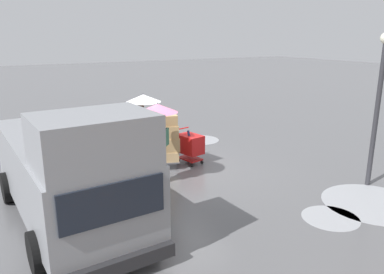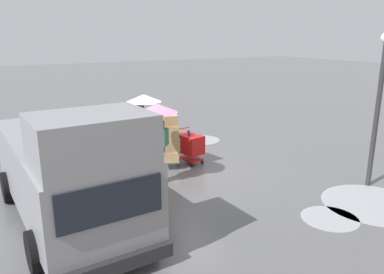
{
  "view_description": "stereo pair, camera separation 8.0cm",
  "coord_description": "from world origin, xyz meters",
  "px_view_note": "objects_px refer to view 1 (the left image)",
  "views": [
    {
      "loc": [
        4.73,
        8.94,
        3.79
      ],
      "look_at": [
        -0.31,
        0.22,
        1.05
      ],
      "focal_mm": 35.17,
      "sensor_mm": 36.0,
      "label": 1
    },
    {
      "loc": [
        4.66,
        8.98,
        3.79
      ],
      "look_at": [
        -0.31,
        0.22,
        1.05
      ],
      "focal_mm": 35.17,
      "sensor_mm": 36.0,
      "label": 2
    }
  ],
  "objects_px": {
    "hand_dolly_boxes": "(170,140)",
    "pedestrian_black_side": "(142,112)",
    "cargo_van_parked_right": "(70,169)",
    "shopping_cart_vendor": "(190,145)",
    "pedestrian_pink_side": "(158,125)",
    "street_lamp": "(379,95)"
  },
  "relations": [
    {
      "from": "pedestrian_pink_side",
      "to": "shopping_cart_vendor",
      "type": "bearing_deg",
      "value": -147.21
    },
    {
      "from": "cargo_van_parked_right",
      "to": "shopping_cart_vendor",
      "type": "distance_m",
      "value": 4.55
    },
    {
      "from": "hand_dolly_boxes",
      "to": "shopping_cart_vendor",
      "type": "bearing_deg",
      "value": -175.14
    },
    {
      "from": "cargo_van_parked_right",
      "to": "shopping_cart_vendor",
      "type": "height_order",
      "value": "cargo_van_parked_right"
    },
    {
      "from": "cargo_van_parked_right",
      "to": "shopping_cart_vendor",
      "type": "bearing_deg",
      "value": -152.23
    },
    {
      "from": "pedestrian_pink_side",
      "to": "cargo_van_parked_right",
      "type": "bearing_deg",
      "value": 24.43
    },
    {
      "from": "hand_dolly_boxes",
      "to": "cargo_van_parked_right",
      "type": "bearing_deg",
      "value": 31.81
    },
    {
      "from": "cargo_van_parked_right",
      "to": "street_lamp",
      "type": "bearing_deg",
      "value": 166.29
    },
    {
      "from": "hand_dolly_boxes",
      "to": "pedestrian_black_side",
      "type": "height_order",
      "value": "pedestrian_black_side"
    },
    {
      "from": "cargo_van_parked_right",
      "to": "pedestrian_black_side",
      "type": "bearing_deg",
      "value": -134.62
    },
    {
      "from": "pedestrian_pink_side",
      "to": "pedestrian_black_side",
      "type": "distance_m",
      "value": 1.7
    },
    {
      "from": "pedestrian_pink_side",
      "to": "pedestrian_black_side",
      "type": "relative_size",
      "value": 1.0
    },
    {
      "from": "cargo_van_parked_right",
      "to": "hand_dolly_boxes",
      "type": "height_order",
      "value": "cargo_van_parked_right"
    },
    {
      "from": "shopping_cart_vendor",
      "to": "hand_dolly_boxes",
      "type": "height_order",
      "value": "hand_dolly_boxes"
    },
    {
      "from": "shopping_cart_vendor",
      "to": "street_lamp",
      "type": "xyz_separation_m",
      "value": [
        -3.15,
        3.84,
        1.8
      ]
    },
    {
      "from": "pedestrian_black_side",
      "to": "street_lamp",
      "type": "bearing_deg",
      "value": 134.04
    },
    {
      "from": "street_lamp",
      "to": "pedestrian_black_side",
      "type": "bearing_deg",
      "value": -45.96
    },
    {
      "from": "cargo_van_parked_right",
      "to": "shopping_cart_vendor",
      "type": "relative_size",
      "value": 5.21
    },
    {
      "from": "cargo_van_parked_right",
      "to": "street_lamp",
      "type": "height_order",
      "value": "street_lamp"
    },
    {
      "from": "hand_dolly_boxes",
      "to": "pedestrian_black_side",
      "type": "xyz_separation_m",
      "value": [
        0.53,
        -0.75,
        0.76
      ]
    },
    {
      "from": "shopping_cart_vendor",
      "to": "hand_dolly_boxes",
      "type": "xyz_separation_m",
      "value": [
        0.7,
        0.06,
        0.26
      ]
    },
    {
      "from": "hand_dolly_boxes",
      "to": "street_lamp",
      "type": "relative_size",
      "value": 0.41
    }
  ]
}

